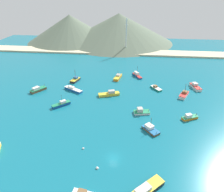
# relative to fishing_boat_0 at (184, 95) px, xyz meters

# --- Properties ---
(ground) EXTENTS (260.00, 280.00, 0.50)m
(ground) POSITION_rel_fishing_boat_0_xyz_m (-29.95, -13.43, -1.16)
(ground) COLOR #146B7F
(fishing_boat_0) EXTENTS (6.18, 8.14, 6.44)m
(fishing_boat_0) POSITION_rel_fishing_boat_0_xyz_m (0.00, 0.00, 0.00)
(fishing_boat_0) COLOR silver
(fishing_boat_0) RESTS_ON ground
(fishing_boat_1) EXTENTS (4.75, 7.33, 6.55)m
(fishing_boat_1) POSITION_rel_fishing_boat_0_xyz_m (-57.31, 11.83, -0.08)
(fishing_boat_1) COLOR #232328
(fishing_boat_1) RESTS_ON ground
(fishing_boat_2) EXTENTS (7.15, 4.30, 2.62)m
(fishing_boat_2) POSITION_rel_fishing_boat_0_xyz_m (-20.94, -17.32, -0.02)
(fishing_boat_2) COLOR silver
(fishing_boat_2) RESTS_ON ground
(fishing_boat_4) EXTENTS (7.04, 4.80, 2.39)m
(fishing_boat_4) POSITION_rel_fishing_boat_0_xyz_m (-1.73, -19.29, -0.06)
(fishing_boat_4) COLOR orange
(fishing_boat_4) RESTS_ON ground
(fishing_boat_5) EXTENTS (7.05, 8.29, 2.78)m
(fishing_boat_5) POSITION_rel_fishing_boat_0_xyz_m (-72.89, -2.50, 0.05)
(fishing_boat_5) COLOR brown
(fishing_boat_5) RESTS_ON ground
(fishing_boat_6) EXTENTS (9.98, 9.51, 2.09)m
(fishing_boat_6) POSITION_rel_fishing_boat_0_xyz_m (-20.41, -54.00, -0.12)
(fishing_boat_6) COLOR #232328
(fishing_boat_6) RESTS_ON ground
(fishing_boat_8) EXTENTS (4.90, 8.94, 2.86)m
(fishing_boat_8) POSITION_rel_fishing_boat_0_xyz_m (7.73, 9.89, 0.04)
(fishing_boat_8) COLOR silver
(fishing_boat_8) RESTS_ON ground
(fishing_boat_9) EXTENTS (6.84, 7.33, 5.73)m
(fishing_boat_9) POSITION_rel_fishing_boat_0_xyz_m (-17.80, -28.52, -0.11)
(fishing_boat_9) COLOR brown
(fishing_boat_9) RESTS_ON ground
(fishing_boat_10) EXTENTS (10.60, 7.32, 4.26)m
(fishing_boat_10) POSITION_rel_fishing_boat_0_xyz_m (-55.26, 0.10, -0.14)
(fishing_boat_10) COLOR #1E5BA8
(fishing_boat_10) RESTS_ON ground
(fishing_boat_11) EXTENTS (7.60, 7.24, 5.39)m
(fishing_boat_11) POSITION_rel_fishing_boat_0_xyz_m (-56.20, -14.99, -0.06)
(fishing_boat_11) COLOR #14478C
(fishing_boat_11) RESTS_ON ground
(fishing_boat_12) EXTENTS (4.54, 9.10, 4.73)m
(fishing_boat_12) POSITION_rel_fishing_boat_0_xyz_m (-33.73, 18.07, -0.06)
(fishing_boat_12) COLOR orange
(fishing_boat_12) RESTS_ON ground
(fishing_boat_13) EXTENTS (5.94, 8.93, 6.64)m
(fishing_boat_13) POSITION_rel_fishing_boat_0_xyz_m (-22.68, 22.43, 0.01)
(fishing_boat_13) COLOR #14478C
(fishing_boat_13) RESTS_ON ground
(fishing_boat_14) EXTENTS (10.66, 5.97, 2.58)m
(fishing_boat_14) POSITION_rel_fishing_boat_0_xyz_m (-36.09, -2.94, -0.02)
(fishing_boat_14) COLOR gold
(fishing_boat_14) RESTS_ON ground
(fishing_boat_15) EXTENTS (5.90, 7.05, 1.76)m
(fishing_boat_15) POSITION_rel_fishing_boat_0_xyz_m (-12.76, 6.50, -0.31)
(fishing_boat_15) COLOR #198466
(fishing_boat_15) RESTS_ON ground
(buoy_0) EXTENTS (0.86, 0.86, 0.86)m
(buoy_0) POSITION_rel_fishing_boat_0_xyz_m (-34.20, -48.00, -0.75)
(buoy_0) COLOR silver
(buoy_0) RESTS_ON ground
(buoy_1) EXTENTS (0.72, 0.72, 0.72)m
(buoy_1) POSITION_rel_fishing_boat_0_xyz_m (-40.22, -40.52, -0.78)
(buoy_1) COLOR silver
(buoy_1) RESTS_ON ground
(beach_strip) EXTENTS (247.00, 15.08, 1.20)m
(beach_strip) POSITION_rel_fishing_boat_0_xyz_m (-29.95, 70.21, -0.31)
(beach_strip) COLOR beige
(beach_strip) RESTS_ON ground
(hill_west) EXTENTS (81.85, 81.85, 24.39)m
(hill_west) POSITION_rel_fishing_boat_0_xyz_m (-87.04, 104.80, 11.29)
(hill_west) COLOR #60705B
(hill_west) RESTS_ON ground
(hill_central) EXTENTS (103.06, 103.06, 25.72)m
(hill_central) POSITION_rel_fishing_boat_0_xyz_m (-40.72, 108.64, 11.95)
(hill_central) COLOR #60705B
(hill_central) RESTS_ON ground
(radio_tower) EXTENTS (2.68, 2.14, 26.77)m
(radio_tower) POSITION_rel_fishing_boat_0_xyz_m (-31.72, 68.92, 12.75)
(radio_tower) COLOR silver
(radio_tower) RESTS_ON ground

